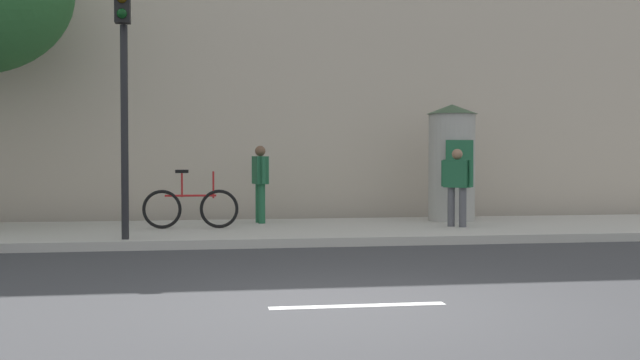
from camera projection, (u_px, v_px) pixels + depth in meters
ground_plane at (358, 306)px, 7.94m from camera, size 80.00×80.00×0.00m
sidewalk_curb at (282, 231)px, 14.85m from camera, size 36.00×4.00×0.15m
lane_markings at (358, 306)px, 7.94m from camera, size 25.80×0.16×0.01m
building_backdrop at (260, 33)px, 19.64m from camera, size 36.00×5.00×9.08m
traffic_light at (123, 63)px, 12.59m from camera, size 0.24×0.45×4.20m
poster_column at (452, 162)px, 16.37m from camera, size 1.06×1.06×2.41m
pedestrian_tallest at (260, 178)px, 15.80m from camera, size 0.31×0.63×1.55m
pedestrian_in_dark_shirt at (457, 181)px, 14.98m from camera, size 0.51×0.51×1.48m
bicycle_leaning at (191, 208)px, 14.65m from camera, size 1.77×0.15×1.09m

